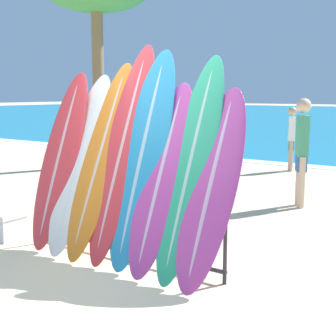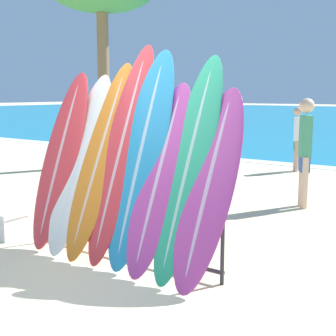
% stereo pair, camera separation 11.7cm
% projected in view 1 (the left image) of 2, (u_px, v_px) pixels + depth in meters
% --- Properties ---
extents(ground_plane, '(160.00, 160.00, 0.00)m').
position_uv_depth(ground_plane, '(95.00, 274.00, 4.89)').
color(ground_plane, beige).
extents(surfboard_rack, '(2.47, 0.04, 0.93)m').
position_uv_depth(surfboard_rack, '(128.00, 217.00, 5.23)').
color(surfboard_rack, '#28282D').
rests_on(surfboard_rack, ground_plane).
extents(surfboard_slot_0, '(0.58, 0.90, 2.15)m').
position_uv_depth(surfboard_slot_0, '(60.00, 159.00, 5.76)').
color(surfboard_slot_0, red).
rests_on(surfboard_slot_0, ground_plane).
extents(surfboard_slot_1, '(0.59, 1.00, 2.12)m').
position_uv_depth(surfboard_slot_1, '(80.00, 162.00, 5.59)').
color(surfboard_slot_1, silver).
rests_on(surfboard_slot_1, ground_plane).
extents(surfboard_slot_2, '(0.54, 1.11, 2.26)m').
position_uv_depth(surfboard_slot_2, '(101.00, 158.00, 5.43)').
color(surfboard_slot_2, orange).
rests_on(surfboard_slot_2, ground_plane).
extents(surfboard_slot_3, '(0.52, 1.09, 2.45)m').
position_uv_depth(surfboard_slot_3, '(123.00, 151.00, 5.28)').
color(surfboard_slot_3, red).
rests_on(surfboard_slot_3, ground_plane).
extents(surfboard_slot_4, '(0.59, 0.99, 2.38)m').
position_uv_depth(surfboard_slot_4, '(143.00, 157.00, 5.10)').
color(surfboard_slot_4, teal).
rests_on(surfboard_slot_4, ground_plane).
extents(surfboard_slot_5, '(0.54, 0.97, 2.01)m').
position_uv_depth(surfboard_slot_5, '(161.00, 177.00, 4.91)').
color(surfboard_slot_5, '#B23D8E').
rests_on(surfboard_slot_5, ground_plane).
extents(surfboard_slot_6, '(0.50, 1.08, 2.29)m').
position_uv_depth(surfboard_slot_6, '(191.00, 165.00, 4.77)').
color(surfboard_slot_6, '#289E70').
rests_on(surfboard_slot_6, ground_plane).
extents(surfboard_slot_7, '(0.55, 1.01, 1.95)m').
position_uv_depth(surfboard_slot_7, '(212.00, 186.00, 4.57)').
color(surfboard_slot_7, '#B23D8E').
rests_on(surfboard_slot_7, ground_plane).
extents(person_near_water, '(0.27, 0.31, 1.80)m').
position_uv_depth(person_near_water, '(302.00, 148.00, 7.68)').
color(person_near_water, beige).
rests_on(person_near_water, ground_plane).
extents(person_mid_beach, '(0.22, 0.26, 1.55)m').
position_uv_depth(person_mid_beach, '(291.00, 136.00, 11.33)').
color(person_mid_beach, tan).
rests_on(person_mid_beach, ground_plane).
extents(cooler_box, '(0.58, 0.39, 0.35)m').
position_uv_depth(cooler_box, '(2.00, 224.00, 6.14)').
color(cooler_box, silver).
rests_on(cooler_box, ground_plane).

